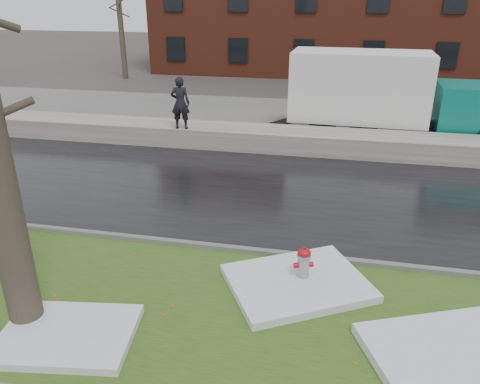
# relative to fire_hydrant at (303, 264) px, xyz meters

# --- Properties ---
(ground) EXTENTS (120.00, 120.00, 0.00)m
(ground) POSITION_rel_fire_hydrant_xyz_m (-1.87, -0.04, -0.47)
(ground) COLOR #47423D
(ground) RESTS_ON ground
(verge) EXTENTS (60.00, 4.50, 0.04)m
(verge) POSITION_rel_fire_hydrant_xyz_m (-1.87, -1.29, -0.45)
(verge) COLOR #2F4717
(verge) RESTS_ON ground
(road) EXTENTS (60.00, 7.00, 0.03)m
(road) POSITION_rel_fire_hydrant_xyz_m (-1.87, 4.46, -0.46)
(road) COLOR black
(road) RESTS_ON ground
(parking_lot) EXTENTS (60.00, 9.00, 0.03)m
(parking_lot) POSITION_rel_fire_hydrant_xyz_m (-1.87, 12.96, -0.46)
(parking_lot) COLOR slate
(parking_lot) RESTS_ON ground
(curb) EXTENTS (60.00, 0.15, 0.14)m
(curb) POSITION_rel_fire_hydrant_xyz_m (-1.87, 0.96, -0.40)
(curb) COLOR slate
(curb) RESTS_ON ground
(snowbank) EXTENTS (60.00, 1.60, 0.75)m
(snowbank) POSITION_rel_fire_hydrant_xyz_m (-1.87, 8.66, -0.10)
(snowbank) COLOR #ADA89E
(snowbank) RESTS_ON ground
(bg_tree_left) EXTENTS (1.40, 1.62, 6.50)m
(bg_tree_left) POSITION_rel_fire_hydrant_xyz_m (-13.87, 21.96, 2.86)
(bg_tree_left) COLOR brown
(bg_tree_left) RESTS_ON ground
(bg_tree_center) EXTENTS (1.40, 1.62, 6.50)m
(bg_tree_center) POSITION_rel_fire_hydrant_xyz_m (-7.87, 25.96, 2.86)
(bg_tree_center) COLOR brown
(bg_tree_center) RESTS_ON ground
(fire_hydrant) EXTENTS (0.41, 0.38, 0.82)m
(fire_hydrant) POSITION_rel_fire_hydrant_xyz_m (0.00, 0.00, 0.00)
(fire_hydrant) COLOR #929499
(fire_hydrant) RESTS_ON verge
(box_truck) EXTENTS (10.05, 2.62, 3.34)m
(box_truck) POSITION_rel_fire_hydrant_xyz_m (2.22, 10.92, 1.29)
(box_truck) COLOR black
(box_truck) RESTS_ON ground
(worker) EXTENTS (0.74, 0.53, 1.90)m
(worker) POSITION_rel_fire_hydrant_xyz_m (-5.20, 8.06, 1.22)
(worker) COLOR black
(worker) RESTS_ON snowbank
(snow_patch_near) EXTENTS (3.25, 3.03, 0.16)m
(snow_patch_near) POSITION_rel_fire_hydrant_xyz_m (-0.09, -0.14, -0.35)
(snow_patch_near) COLOR silver
(snow_patch_near) RESTS_ON verge
(snow_patch_far) EXTENTS (2.41, 1.91, 0.14)m
(snow_patch_far) POSITION_rel_fire_hydrant_xyz_m (-3.72, -2.45, -0.36)
(snow_patch_far) COLOR silver
(snow_patch_far) RESTS_ON verge
(snow_patch_side) EXTENTS (3.28, 2.75, 0.18)m
(snow_patch_side) POSITION_rel_fire_hydrant_xyz_m (2.59, -1.58, -0.34)
(snow_patch_side) COLOR silver
(snow_patch_side) RESTS_ON verge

